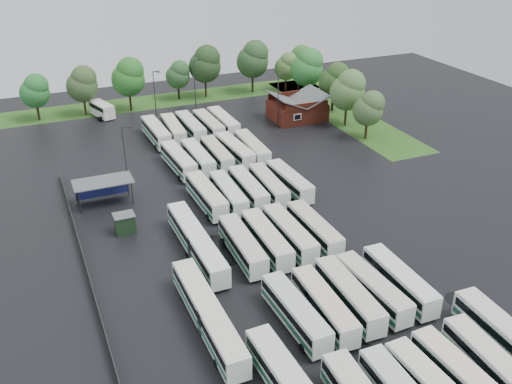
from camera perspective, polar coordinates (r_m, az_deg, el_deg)
name	(u,v)px	position (r m, az deg, el deg)	size (l,w,h in m)	color
ground	(280,254)	(69.92, 2.38, -6.22)	(160.00, 160.00, 0.00)	black
brick_building	(297,110)	(113.54, 4.14, 8.18)	(10.07, 8.60, 5.39)	maroon
wash_shed	(103,184)	(82.99, -15.08, 0.82)	(8.20, 4.20, 3.58)	#2D2D30
utility_hut	(125,223)	(75.54, -13.00, -3.07)	(2.70, 2.20, 2.62)	black
grass_strip_north	(160,101)	(126.56, -9.56, 8.97)	(80.00, 10.00, 0.01)	#285317
grass_strip_east	(341,112)	(118.87, 8.45, 7.87)	(10.00, 50.00, 0.01)	#285317
west_fence	(83,256)	(71.44, -16.92, -6.16)	(0.10, 50.00, 1.20)	#2D2D30
bus_r0c3	(461,377)	(54.63, 19.82, -17.05)	(2.72, 10.97, 3.03)	silver
bus_r0c4	(491,365)	(56.68, 22.48, -15.69)	(2.88, 11.18, 3.08)	silver
bus_r1c0	(295,312)	(58.29, 3.96, -11.93)	(2.66, 11.13, 3.08)	silver
bus_r1c1	(324,306)	(59.42, 6.82, -11.21)	(2.76, 11.17, 3.09)	silver
bus_r1c2	(349,295)	(61.10, 9.25, -10.13)	(2.81, 11.42, 3.16)	silver
bus_r1c3	(372,288)	(62.56, 11.55, -9.42)	(2.85, 11.19, 3.09)	silver
bus_r1c4	(399,280)	(64.36, 14.15, -8.56)	(2.52, 11.21, 3.11)	silver
bus_r2c0	(242,245)	(68.34, -1.38, -5.34)	(2.75, 11.37, 3.15)	silver
bus_r2c1	(266,239)	(69.45, 1.05, -4.75)	(2.65, 11.46, 3.18)	silver
bus_r2c2	(289,233)	(70.74, 3.35, -4.15)	(2.46, 11.45, 3.18)	silver
bus_r2c3	(314,229)	(72.05, 5.82, -3.67)	(2.41, 11.15, 3.10)	silver
bus_r3c0	(206,196)	(79.86, -4.99, -0.35)	(2.70, 11.46, 3.17)	silver
bus_r3c1	(228,194)	(80.31, -2.79, -0.17)	(2.66, 11.01, 3.05)	silver
bus_r3c2	(248,188)	(81.78, -0.80, 0.39)	(2.59, 11.04, 3.06)	silver
bus_r3c3	(268,185)	(82.64, 1.25, 0.67)	(2.80, 10.98, 3.03)	silver
bus_r3c4	(289,181)	(83.91, 3.34, 1.08)	(2.69, 11.16, 3.09)	silver
bus_r4c0	(179,160)	(91.44, -7.75, 3.15)	(2.98, 11.43, 3.15)	silver
bus_r4c1	(198,158)	(92.07, -5.84, 3.43)	(2.46, 11.25, 3.13)	silver
bus_r4c2	(217,154)	(93.29, -3.94, 3.80)	(2.48, 11.00, 3.05)	silver
bus_r4c3	(235,151)	(94.31, -2.14, 4.15)	(2.99, 11.49, 3.17)	silver
bus_r4c4	(252,148)	(95.14, -0.42, 4.39)	(2.84, 11.57, 3.20)	silver
bus_r5c0	(156,132)	(103.63, -9.96, 5.91)	(2.75, 11.59, 3.21)	silver
bus_r5c1	(173,130)	(104.47, -8.26, 6.19)	(2.92, 11.32, 3.12)	silver
bus_r5c2	(191,127)	(105.31, -6.56, 6.49)	(2.56, 11.48, 3.19)	silver
bus_r5c3	(209,125)	(105.99, -4.76, 6.69)	(2.59, 11.35, 3.15)	silver
bus_r5c4	(223,122)	(107.20, -3.29, 6.99)	(2.51, 11.46, 3.19)	silver
artic_bus_west_b	(197,242)	(69.21, -5.97, -5.02)	(2.56, 17.07, 3.16)	silver
artic_bus_west_c	(208,315)	(58.00, -4.83, -12.13)	(2.49, 16.99, 3.15)	silver
minibus	(102,109)	(118.66, -15.15, 8.00)	(4.23, 6.95, 2.85)	white
tree_north_0	(35,91)	(119.26, -21.21, 9.44)	(5.64, 5.64, 9.33)	black
tree_north_1	(83,84)	(119.09, -16.95, 10.34)	(6.12, 6.12, 10.14)	#342516
tree_north_2	(129,77)	(119.36, -12.60, 11.20)	(6.71, 6.71, 11.12)	black
tree_north_3	(178,74)	(125.55, -7.76, 11.58)	(5.17, 5.17, 8.56)	black
tree_north_4	(206,64)	(126.20, -5.06, 12.66)	(6.90, 6.90, 11.43)	black
tree_north_5	(253,59)	(129.08, -0.25, 13.17)	(7.07, 7.07, 11.71)	black
tree_north_6	(300,61)	(132.31, 4.41, 12.96)	(6.08, 6.08, 10.07)	black
tree_east_0	(369,108)	(104.08, 11.27, 8.23)	(5.44, 5.41, 8.97)	#302111
tree_east_1	(349,90)	(109.59, 9.25, 10.05)	(6.62, 6.62, 10.96)	#2F2112
tree_east_2	(335,80)	(117.89, 7.92, 11.04)	(6.07, 6.07, 10.05)	black
tree_east_3	(308,67)	(123.57, 5.21, 12.34)	(6.88, 6.88, 11.40)	black
tree_east_4	(287,66)	(130.85, 3.12, 12.46)	(5.29, 5.28, 8.75)	black
lamp_post_ne	(279,96)	(108.28, 2.29, 9.55)	(1.57, 0.31, 10.20)	#2D2D30
lamp_post_nw	(126,155)	(84.09, -12.89, 3.66)	(1.58, 0.31, 10.25)	#2D2D30
lamp_post_back_w	(155,92)	(114.16, -10.06, 9.86)	(1.46, 0.28, 9.49)	#2D2D30
lamp_post_back_e	(195,81)	(118.06, -6.10, 10.97)	(1.61, 0.31, 10.44)	#2D2D30
puddle_0	(365,362)	(56.33, 10.82, -16.38)	(5.20, 5.20, 0.01)	black
puddle_1	(447,364)	(58.01, 18.53, -15.99)	(4.64, 4.64, 0.01)	black
puddle_2	(216,251)	(70.56, -4.02, -5.93)	(7.67, 7.67, 0.01)	black
puddle_3	(322,257)	(69.77, 6.58, -6.48)	(4.18, 4.18, 0.01)	black
puddle_4	(457,299)	(66.27, 19.48, -10.08)	(2.70, 2.70, 0.01)	black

